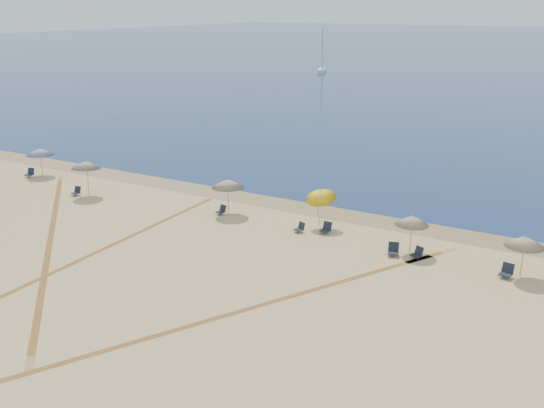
{
  "coord_description": "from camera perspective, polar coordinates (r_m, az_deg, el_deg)",
  "views": [
    {
      "loc": [
        18.49,
        -12.04,
        13.24
      ],
      "look_at": [
        0.0,
        20.0,
        1.3
      ],
      "focal_mm": 40.85,
      "sensor_mm": 36.0,
      "label": 1
    }
  ],
  "objects": [
    {
      "name": "ground",
      "position": [
        25.73,
        -23.69,
        -14.77
      ],
      "size": [
        160.0,
        160.0,
        0.0
      ],
      "primitive_type": "plane",
      "color": "tan",
      "rests_on": "ground"
    },
    {
      "name": "umbrella_4",
      "position": [
        35.08,
        12.78,
        -1.45
      ],
      "size": [
        1.88,
        1.88,
        2.23
      ],
      "color": "gray",
      "rests_on": "ground"
    },
    {
      "name": "umbrella_3",
      "position": [
        38.32,
        4.49,
        0.91
      ],
      "size": [
        1.92,
        1.99,
        2.68
      ],
      "color": "gray",
      "rests_on": "ground"
    },
    {
      "name": "sailboat_0",
      "position": [
        130.54,
        4.66,
        13.18
      ],
      "size": [
        3.56,
        5.99,
        8.72
      ],
      "rotation": [
        0.0,
        0.0,
        0.38
      ],
      "color": "white",
      "rests_on": "ocean"
    },
    {
      "name": "chair_2",
      "position": [
        41.1,
        -4.66,
        -0.57
      ],
      "size": [
        0.6,
        0.67,
        0.6
      ],
      "rotation": [
        0.0,
        0.0,
        -0.18
      ],
      "color": "black",
      "rests_on": "ground"
    },
    {
      "name": "chair_0",
      "position": [
        53.62,
        -21.41,
        2.68
      ],
      "size": [
        0.7,
        0.78,
        0.7
      ],
      "rotation": [
        0.0,
        0.0,
        0.18
      ],
      "color": "black",
      "rests_on": "ground"
    },
    {
      "name": "umbrella_0",
      "position": [
        53.4,
        -20.6,
        4.54
      ],
      "size": [
        2.17,
        2.17,
        2.29
      ],
      "color": "gray",
      "rests_on": "ground"
    },
    {
      "name": "chair_3",
      "position": [
        37.8,
        2.6,
        -2.2
      ],
      "size": [
        0.67,
        0.72,
        0.6
      ],
      "rotation": [
        0.0,
        0.0,
        -0.36
      ],
      "color": "black",
      "rests_on": "ground"
    },
    {
      "name": "chair_5",
      "position": [
        34.97,
        11.12,
        -4.16
      ],
      "size": [
        0.76,
        0.83,
        0.71
      ],
      "rotation": [
        0.0,
        0.0,
        0.3
      ],
      "color": "black",
      "rests_on": "ground"
    },
    {
      "name": "umbrella_1",
      "position": [
        46.56,
        -16.77,
        3.48
      ],
      "size": [
        2.1,
        2.12,
        2.61
      ],
      "color": "gray",
      "rests_on": "ground"
    },
    {
      "name": "chair_7",
      "position": [
        33.82,
        20.82,
        -5.82
      ],
      "size": [
        0.68,
        0.77,
        0.71
      ],
      "rotation": [
        0.0,
        0.0,
        -0.14
      ],
      "color": "black",
      "rests_on": "ground"
    },
    {
      "name": "wet_sand",
      "position": [
        42.61,
        2.69,
        -0.23
      ],
      "size": [
        500.0,
        500.0,
        0.0
      ],
      "primitive_type": "plane",
      "color": "olive",
      "rests_on": "ground"
    },
    {
      "name": "chair_4",
      "position": [
        37.71,
        5.01,
        -2.25
      ],
      "size": [
        0.62,
        0.71,
        0.68
      ],
      "rotation": [
        0.0,
        0.0,
        -0.09
      ],
      "color": "black",
      "rests_on": "ground"
    },
    {
      "name": "chair_6",
      "position": [
        34.91,
        13.26,
        -4.42
      ],
      "size": [
        0.7,
        0.75,
        0.62
      ],
      "rotation": [
        0.0,
        0.0,
        -0.38
      ],
      "color": "black",
      "rests_on": "ground"
    },
    {
      "name": "chair_1",
      "position": [
        47.25,
        -17.57,
        1.12
      ],
      "size": [
        0.57,
        0.65,
        0.64
      ],
      "rotation": [
        0.0,
        0.0,
        0.07
      ],
      "color": "black",
      "rests_on": "ground"
    },
    {
      "name": "tire_tracks",
      "position": [
        33.81,
        -14.83,
        -5.8
      ],
      "size": [
        53.9,
        42.04,
        0.0
      ],
      "color": "tan",
      "rests_on": "ground"
    },
    {
      "name": "umbrella_5",
      "position": [
        33.6,
        22.27,
        -3.2
      ],
      "size": [
        1.97,
        1.97,
        2.26
      ],
      "color": "gray",
      "rests_on": "ground"
    },
    {
      "name": "umbrella_2",
      "position": [
        40.75,
        -4.1,
        1.91
      ],
      "size": [
        2.19,
        2.19,
        2.4
      ],
      "color": "gray",
      "rests_on": "ground"
    }
  ]
}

